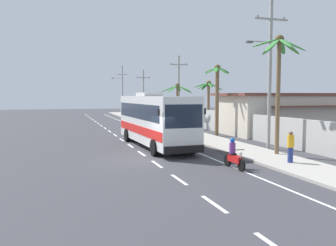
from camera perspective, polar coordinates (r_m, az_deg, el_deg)
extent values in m
plane|color=#3A3A3F|center=(20.75, -3.13, -5.85)|extent=(160.00, 160.00, 0.00)
cube|color=#A8A399|center=(32.25, 4.20, -2.01)|extent=(3.20, 90.00, 0.14)
cube|color=white|center=(12.43, 7.53, -12.96)|extent=(0.16, 2.00, 0.01)
cube|color=white|center=(15.69, 1.82, -9.22)|extent=(0.16, 2.00, 0.01)
cube|color=white|center=(19.10, -1.83, -6.73)|extent=(0.16, 2.00, 0.01)
cube|color=white|center=(22.58, -4.34, -4.99)|extent=(0.16, 2.00, 0.01)
cube|color=white|center=(26.11, -6.17, -3.71)|extent=(0.16, 2.00, 0.01)
cube|color=white|center=(29.67, -7.55, -2.73)|extent=(0.16, 2.00, 0.01)
cube|color=white|center=(33.25, -8.64, -1.97)|extent=(0.16, 2.00, 0.01)
cube|color=white|center=(36.84, -9.51, -1.35)|extent=(0.16, 2.00, 0.01)
cube|color=white|center=(40.45, -10.23, -0.84)|extent=(0.16, 2.00, 0.01)
cube|color=white|center=(44.06, -10.83, -0.41)|extent=(0.16, 2.00, 0.01)
cube|color=white|center=(47.68, -11.34, -0.05)|extent=(0.16, 2.00, 0.01)
cube|color=white|center=(51.30, -11.78, 0.26)|extent=(0.16, 2.00, 0.01)
cube|color=white|center=(54.93, -12.16, 0.53)|extent=(0.16, 2.00, 0.01)
cube|color=white|center=(58.56, -12.49, 0.76)|extent=(0.16, 2.00, 0.01)
cube|color=white|center=(62.19, -12.79, 0.97)|extent=(0.16, 2.00, 0.01)
cube|color=white|center=(65.83, -13.05, 1.16)|extent=(0.16, 2.00, 0.01)
cube|color=white|center=(69.47, -13.28, 1.32)|extent=(0.16, 2.00, 0.01)
cube|color=white|center=(36.03, -3.49, -1.43)|extent=(0.14, 70.00, 0.01)
cube|color=#B2B2AD|center=(37.32, 7.36, 0.41)|extent=(0.24, 60.00, 2.15)
cube|color=silver|center=(25.45, -2.21, 0.69)|extent=(3.05, 11.26, 3.29)
cube|color=#192333|center=(25.61, -2.35, 2.01)|extent=(3.04, 10.37, 1.05)
cube|color=#192333|center=(20.23, 2.58, 1.10)|extent=(2.36, 0.20, 1.38)
cube|color=red|center=(25.51, -2.21, -0.96)|extent=(3.07, 11.03, 0.59)
cube|color=black|center=(20.35, 2.66, -4.36)|extent=(2.51, 0.27, 0.44)
cube|color=#B7B7B7|center=(26.73, -3.14, 4.70)|extent=(1.51, 2.51, 0.28)
cube|color=black|center=(21.01, 6.04, 1.88)|extent=(0.12, 0.09, 0.36)
cube|color=black|center=(19.90, -1.53, 1.76)|extent=(0.12, 0.09, 0.36)
cylinder|color=black|center=(22.42, 3.92, -3.72)|extent=(0.37, 1.05, 1.04)
cylinder|color=black|center=(21.54, -2.20, -4.06)|extent=(0.37, 1.05, 1.04)
cylinder|color=black|center=(29.14, -1.86, -1.81)|extent=(0.37, 1.05, 1.04)
cylinder|color=black|center=(28.47, -6.67, -1.99)|extent=(0.37, 1.05, 1.04)
cylinder|color=black|center=(34.98, -1.60, -1.11)|extent=(0.11, 0.60, 0.60)
cylinder|color=black|center=(36.29, -2.14, -0.91)|extent=(0.13, 0.60, 0.60)
cube|color=black|center=(35.57, -1.86, -0.66)|extent=(0.27, 1.11, 0.36)
cube|color=black|center=(35.84, -1.98, -0.30)|extent=(0.25, 0.61, 0.12)
cylinder|color=gray|center=(35.07, -1.65, -0.60)|extent=(0.07, 0.32, 0.67)
cylinder|color=black|center=(35.13, -1.69, 0.13)|extent=(0.56, 0.05, 0.04)
sphere|color=#EAEACC|center=(35.02, -1.65, -0.12)|extent=(0.14, 0.14, 0.14)
cylinder|color=beige|center=(35.77, -1.96, 0.16)|extent=(0.32, 0.32, 0.58)
sphere|color=black|center=(35.74, -1.96, 0.83)|extent=(0.26, 0.26, 0.26)
cylinder|color=black|center=(17.65, 11.89, -6.78)|extent=(0.12, 0.60, 0.60)
cylinder|color=black|center=(18.80, 9.71, -6.06)|extent=(0.14, 0.60, 0.60)
cube|color=red|center=(18.14, 10.85, -5.75)|extent=(0.28, 1.11, 0.36)
cube|color=black|center=(18.36, 10.38, -4.99)|extent=(0.26, 0.61, 0.12)
cylinder|color=gray|center=(17.70, 11.70, -5.76)|extent=(0.07, 0.32, 0.67)
cylinder|color=black|center=(17.71, 11.55, -4.31)|extent=(0.56, 0.06, 0.04)
sphere|color=#EAEACC|center=(17.63, 11.75, -4.81)|extent=(0.14, 0.14, 0.14)
cylinder|color=#75388E|center=(18.27, 10.48, -4.10)|extent=(0.32, 0.32, 0.59)
sphere|color=blue|center=(18.22, 10.50, -2.78)|extent=(0.26, 0.26, 0.26)
cylinder|color=navy|center=(19.90, 19.35, -4.93)|extent=(0.28, 0.28, 0.82)
cylinder|color=gold|center=(19.79, 19.41, -2.83)|extent=(0.36, 0.36, 0.65)
sphere|color=brown|center=(19.75, 19.44, -1.61)|extent=(0.22, 0.22, 0.22)
cylinder|color=#9E9E99|center=(25.07, 16.30, 7.57)|extent=(0.24, 0.24, 10.28)
cube|color=#9E9E99|center=(25.56, 16.50, 15.97)|extent=(2.56, 0.12, 0.12)
cylinder|color=#4C4742|center=(25.04, 14.47, 16.53)|extent=(0.08, 0.08, 0.16)
cylinder|color=#4C4742|center=(26.15, 18.44, 15.92)|extent=(0.08, 0.08, 0.16)
cylinder|color=#9E9E99|center=(24.86, 14.82, 12.73)|extent=(1.63, 0.09, 0.09)
cube|color=#4C4C51|center=(24.43, 13.17, 12.76)|extent=(0.44, 0.24, 0.14)
cylinder|color=#9E9E99|center=(41.84, 1.77, 5.19)|extent=(0.24, 0.24, 8.44)
cube|color=#9E9E99|center=(42.00, 1.78, 9.52)|extent=(2.27, 0.12, 0.12)
cylinder|color=#4C4742|center=(41.72, 0.58, 9.72)|extent=(0.08, 0.08, 0.16)
cylinder|color=#4C4742|center=(42.32, 2.96, 9.64)|extent=(0.08, 0.08, 0.16)
cylinder|color=#9E9E99|center=(59.82, -4.03, 4.80)|extent=(0.24, 0.24, 8.07)
cube|color=#9E9E99|center=(59.89, -4.05, 7.39)|extent=(2.53, 0.12, 0.12)
cylinder|color=#4C4742|center=(59.67, -5.00, 7.51)|extent=(0.08, 0.08, 0.16)
cylinder|color=#4C4742|center=(60.14, -3.10, 7.50)|extent=(0.08, 0.08, 0.16)
cylinder|color=#9E9E99|center=(78.06, -7.44, 5.53)|extent=(0.24, 0.24, 10.31)
cube|color=#9E9E99|center=(78.18, -7.46, 7.85)|extent=(2.17, 0.12, 0.12)
cylinder|color=#4C4742|center=(78.04, -8.10, 7.94)|extent=(0.08, 0.08, 0.16)
cylinder|color=#4C4742|center=(78.34, -6.83, 7.94)|extent=(0.08, 0.08, 0.16)
cylinder|color=#9E9E99|center=(77.95, -8.26, 7.27)|extent=(2.19, 0.09, 0.09)
cube|color=#4C4C51|center=(77.78, -9.06, 7.22)|extent=(0.44, 0.24, 0.14)
cylinder|color=brown|center=(38.42, 6.62, 2.67)|extent=(0.29, 0.29, 5.02)
ellipsoid|color=#28702D|center=(38.76, 7.72, 5.97)|extent=(1.65, 0.39, 0.87)
ellipsoid|color=#28702D|center=(39.25, 6.94, 6.18)|extent=(1.34, 1.60, 0.57)
ellipsoid|color=#28702D|center=(39.12, 6.07, 5.98)|extent=(0.51, 1.68, 0.85)
ellipsoid|color=#28702D|center=(38.35, 5.39, 6.18)|extent=(1.75, 0.89, 0.64)
ellipsoid|color=#28702D|center=(37.88, 5.73, 6.05)|extent=(1.69, 0.85, 0.82)
ellipsoid|color=#28702D|center=(37.60, 6.92, 6.19)|extent=(0.70, 1.75, 0.65)
ellipsoid|color=#28702D|center=(38.15, 7.77, 5.97)|extent=(1.43, 1.39, 0.89)
sphere|color=brown|center=(38.43, 6.65, 6.48)|extent=(0.56, 0.56, 0.56)
cylinder|color=brown|center=(32.30, 8.00, 3.37)|extent=(0.35, 0.35, 6.22)
ellipsoid|color=#337F33|center=(32.77, 9.04, 8.53)|extent=(1.43, 0.58, 0.64)
ellipsoid|color=#337F33|center=(33.06, 8.07, 8.54)|extent=(0.94, 1.42, 0.60)
ellipsoid|color=#337F33|center=(32.77, 7.06, 8.60)|extent=(1.02, 1.39, 0.58)
ellipsoid|color=#337F33|center=(32.02, 7.10, 8.52)|extent=(1.38, 0.57, 0.77)
ellipsoid|color=#337F33|center=(31.72, 7.92, 8.63)|extent=(1.03, 1.35, 0.69)
ellipsoid|color=#337F33|center=(31.96, 8.91, 8.48)|extent=(0.84, 1.36, 0.81)
sphere|color=brown|center=(32.40, 8.06, 8.97)|extent=(0.56, 0.56, 0.56)
cylinder|color=brown|center=(22.34, 17.51, 3.78)|extent=(0.26, 0.26, 7.05)
ellipsoid|color=#3D893D|center=(22.99, 19.23, 11.70)|extent=(1.57, 0.41, 0.99)
ellipsoid|color=#3D893D|center=(23.30, 18.08, 11.76)|extent=(1.41, 1.38, 0.89)
ellipsoid|color=#3D893D|center=(23.13, 16.42, 11.83)|extent=(0.53, 1.63, 0.91)
ellipsoid|color=#3D893D|center=(22.29, 15.66, 12.51)|extent=(1.74, 0.78, 0.62)
ellipsoid|color=#3D893D|center=(21.90, 16.72, 12.12)|extent=(1.56, 0.98, 1.01)
ellipsoid|color=#3D893D|center=(21.84, 18.63, 12.33)|extent=(0.62, 1.67, 0.84)
ellipsoid|color=#3D893D|center=(22.40, 19.67, 11.97)|extent=(1.35, 1.41, 0.94)
sphere|color=brown|center=(22.59, 17.73, 12.88)|extent=(0.56, 0.56, 0.56)
cylinder|color=brown|center=(39.77, 1.55, 2.59)|extent=(0.26, 0.26, 4.79)
ellipsoid|color=#337F33|center=(40.23, 2.76, 5.52)|extent=(2.02, 0.71, 1.01)
ellipsoid|color=#337F33|center=(40.76, 1.77, 5.69)|extent=(1.28, 2.01, 0.76)
ellipsoid|color=#337F33|center=(40.09, 0.20, 5.62)|extent=(1.82, 1.54, 0.89)
ellipsoid|color=#337F33|center=(38.92, 0.77, 5.64)|extent=(1.81, 1.55, 0.91)
ellipsoid|color=#337F33|center=(39.07, 2.64, 5.69)|extent=(1.28, 1.99, 0.82)
sphere|color=brown|center=(39.76, 1.56, 6.11)|extent=(0.56, 0.56, 0.56)
cube|color=beige|center=(36.57, 19.53, 1.32)|extent=(13.59, 6.43, 3.71)
cube|color=brown|center=(36.52, 19.61, 4.41)|extent=(14.41, 6.82, 0.24)
cube|color=brown|center=(33.76, 23.22, 2.54)|extent=(9.52, 0.80, 0.10)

